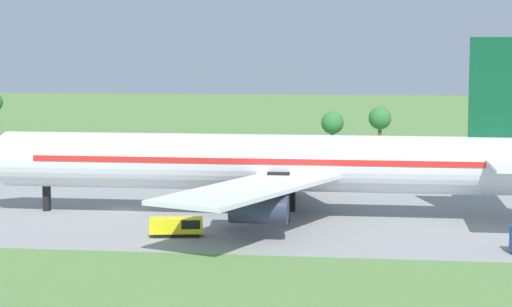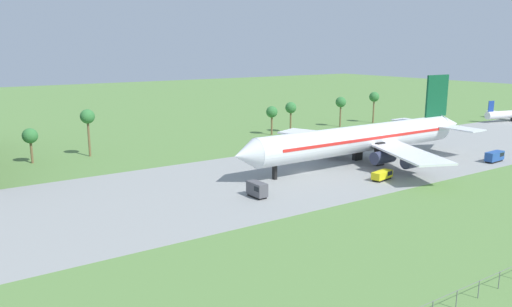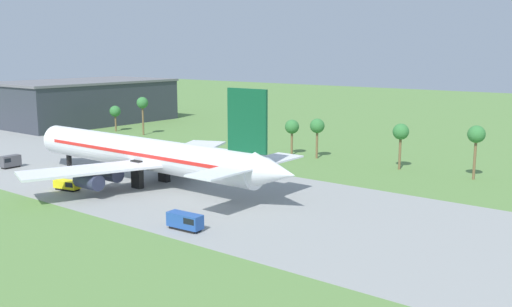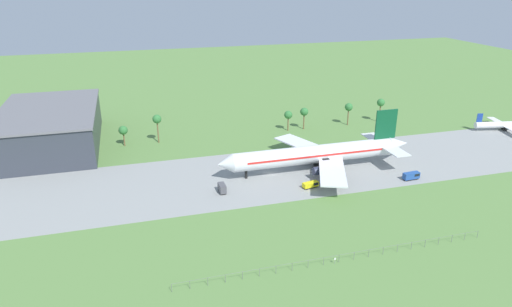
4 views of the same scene
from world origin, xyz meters
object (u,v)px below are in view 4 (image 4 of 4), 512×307
object	(u,v)px
catering_van	(311,185)
no_stopping_sign	(335,260)
jet_airliner	(319,154)
baggage_tug	(412,176)
terminal_building	(50,128)
fuel_truck	(222,188)
regional_aircraft	(505,125)

from	to	relation	value
catering_van	no_stopping_sign	bearing A→B (deg)	-104.72
catering_van	jet_airliner	bearing A→B (deg)	58.34
jet_airliner	baggage_tug	distance (m)	32.16
no_stopping_sign	terminal_building	size ratio (longest dim) A/B	0.03
baggage_tug	fuel_truck	xyz separation A→B (m)	(-63.79, 7.86, 0.16)
jet_airliner	regional_aircraft	size ratio (longest dim) A/B	2.63
terminal_building	jet_airliner	bearing A→B (deg)	-29.24
regional_aircraft	no_stopping_sign	world-z (taller)	regional_aircraft
jet_airliner	regional_aircraft	bearing A→B (deg)	10.43
regional_aircraft	baggage_tug	size ratio (longest dim) A/B	4.64
regional_aircraft	fuel_truck	world-z (taller)	regional_aircraft
jet_airliner	fuel_truck	bearing A→B (deg)	-166.78
regional_aircraft	terminal_building	size ratio (longest dim) A/B	0.45
jet_airliner	terminal_building	world-z (taller)	jet_airliner
terminal_building	fuel_truck	bearing A→B (deg)	-46.92
regional_aircraft	terminal_building	distance (m)	194.11
jet_airliner	terminal_building	bearing A→B (deg)	150.76
jet_airliner	fuel_truck	xyz separation A→B (m)	(-36.56, -8.59, -4.53)
fuel_truck	catering_van	xyz separation A→B (m)	(28.64, -4.25, -0.48)
baggage_tug	catering_van	world-z (taller)	baggage_tug
catering_van	fuel_truck	bearing A→B (deg)	171.56
baggage_tug	catering_van	xyz separation A→B (m)	(-35.15, 3.61, -0.32)
regional_aircraft	baggage_tug	world-z (taller)	regional_aircraft
fuel_truck	jet_airliner	bearing A→B (deg)	13.22
regional_aircraft	baggage_tug	distance (m)	78.18
regional_aircraft	catering_van	xyz separation A→B (m)	(-105.35, -30.78, -1.60)
baggage_tug	jet_airliner	bearing A→B (deg)	148.87
regional_aircraft	terminal_building	xyz separation A→B (m)	(-190.97, 34.41, 5.10)
terminal_building	no_stopping_sign	bearing A→B (deg)	-54.78
baggage_tug	catering_van	bearing A→B (deg)	174.14
fuel_truck	terminal_building	size ratio (longest dim) A/B	0.07
jet_airliner	fuel_truck	distance (m)	37.83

